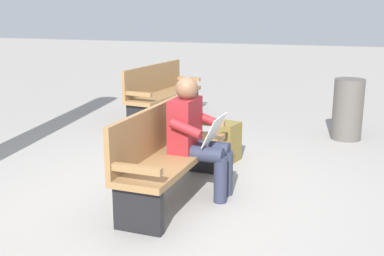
{
  "coord_description": "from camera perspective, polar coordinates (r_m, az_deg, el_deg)",
  "views": [
    {
      "loc": [
        4.15,
        1.56,
        1.83
      ],
      "look_at": [
        -0.07,
        0.15,
        0.7
      ],
      "focal_mm": 45.0,
      "sensor_mm": 36.0,
      "label": 1
    }
  ],
  "objects": [
    {
      "name": "ground_plane",
      "position": [
        4.8,
        -1.98,
        -8.19
      ],
      "size": [
        40.0,
        40.0,
        0.0
      ],
      "primitive_type": "plane",
      "color": "gray"
    },
    {
      "name": "bench_near",
      "position": [
        4.67,
        -2.84,
        -2.85
      ],
      "size": [
        1.82,
        0.55,
        0.9
      ],
      "rotation": [
        0.0,
        0.0,
        -0.04
      ],
      "color": "olive",
      "rests_on": "ground"
    },
    {
      "name": "person_seated",
      "position": [
        4.66,
        0.46,
        -0.68
      ],
      "size": [
        0.58,
        0.58,
        1.18
      ],
      "rotation": [
        0.0,
        0.0,
        -0.04
      ],
      "color": "maroon",
      "rests_on": "ground"
    },
    {
      "name": "backpack",
      "position": [
        5.83,
        4.17,
        -1.68
      ],
      "size": [
        0.34,
        0.33,
        0.48
      ],
      "rotation": [
        0.0,
        0.0,
        2.87
      ],
      "color": "brown",
      "rests_on": "ground"
    },
    {
      "name": "bench_far",
      "position": [
        7.97,
        -3.66,
        4.29
      ],
      "size": [
        1.85,
        0.7,
        0.9
      ],
      "rotation": [
        0.0,
        0.0,
        -0.12
      ],
      "color": "olive",
      "rests_on": "ground"
    },
    {
      "name": "trash_bin",
      "position": [
        7.09,
        17.99,
        2.12
      ],
      "size": [
        0.41,
        0.41,
        0.86
      ],
      "primitive_type": "cylinder",
      "color": "#514C47",
      "rests_on": "ground"
    }
  ]
}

